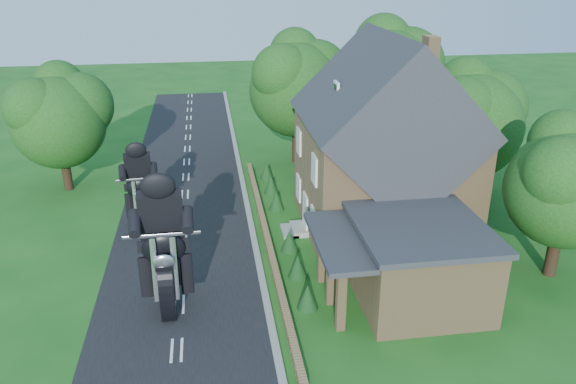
{
  "coord_description": "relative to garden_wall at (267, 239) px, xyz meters",
  "views": [
    {
      "loc": [
        1.59,
        -20.35,
        13.48
      ],
      "look_at": [
        5.35,
        4.86,
        2.8
      ],
      "focal_mm": 35.0,
      "sensor_mm": 36.0,
      "label": 1
    }
  ],
  "objects": [
    {
      "name": "motorcycle_lead",
      "position": [
        -4.67,
        -5.24,
        0.72
      ],
      "size": [
        0.54,
        1.98,
        1.83
      ],
      "primitive_type": null,
      "rotation": [
        0.0,
        0.0,
        3.16
      ],
      "color": "black",
      "rests_on": "ground"
    },
    {
      "name": "tree_behind_house",
      "position": [
        9.88,
        11.14,
        6.03
      ],
      "size": [
        7.81,
        7.2,
        10.08
      ],
      "color": "black",
      "rests_on": "ground"
    },
    {
      "name": "tree_behind_left",
      "position": [
        3.86,
        12.13,
        5.53
      ],
      "size": [
        6.94,
        6.4,
        9.16
      ],
      "color": "black",
      "rests_on": "ground"
    },
    {
      "name": "tree_house_right",
      "position": [
        12.35,
        3.62,
        4.99
      ],
      "size": [
        6.51,
        6.0,
        8.4
      ],
      "color": "black",
      "rests_on": "ground"
    },
    {
      "name": "shrub_d",
      "position": [
        1.0,
        4.0,
        0.35
      ],
      "size": [
        0.9,
        0.9,
        1.1
      ],
      "primitive_type": "cone",
      "color": "black",
      "rests_on": "ground"
    },
    {
      "name": "house",
      "position": [
        6.19,
        1.0,
        4.14
      ],
      "size": [
        9.54,
        8.64,
        10.24
      ],
      "color": "#99784E",
      "rests_on": "ground"
    },
    {
      "name": "shrub_b",
      "position": [
        1.0,
        -3.5,
        0.35
      ],
      "size": [
        0.9,
        0.9,
        1.1
      ],
      "primitive_type": "cone",
      "color": "black",
      "rests_on": "ground"
    },
    {
      "name": "shrub_c",
      "position": [
        1.0,
        -1.0,
        0.35
      ],
      "size": [
        0.9,
        0.9,
        1.1
      ],
      "primitive_type": "cone",
      "color": "black",
      "rests_on": "ground"
    },
    {
      "name": "motorcycle_follow",
      "position": [
        -6.38,
        2.77,
        0.52
      ],
      "size": [
        0.53,
        1.59,
        1.45
      ],
      "primitive_type": null,
      "rotation": [
        0.0,
        0.0,
        3.23
      ],
      "color": "black",
      "rests_on": "ground"
    },
    {
      "name": "shrub_e",
      "position": [
        1.0,
        6.5,
        0.35
      ],
      "size": [
        0.9,
        0.9,
        1.1
      ],
      "primitive_type": "cone",
      "color": "black",
      "rests_on": "ground"
    },
    {
      "name": "shrub_f",
      "position": [
        1.0,
        9.0,
        0.35
      ],
      "size": [
        0.9,
        0.9,
        1.1
      ],
      "primitive_type": "cone",
      "color": "black",
      "rests_on": "ground"
    },
    {
      "name": "tree_annex_side",
      "position": [
        12.83,
        -4.9,
        4.49
      ],
      "size": [
        5.64,
        5.2,
        7.48
      ],
      "color": "black",
      "rests_on": "ground"
    },
    {
      "name": "shrub_a",
      "position": [
        1.0,
        -6.0,
        0.35
      ],
      "size": [
        0.9,
        0.9,
        1.1
      ],
      "primitive_type": "cone",
      "color": "black",
      "rests_on": "ground"
    },
    {
      "name": "ground",
      "position": [
        -4.3,
        -5.0,
        -0.2
      ],
      "size": [
        120.0,
        120.0,
        0.0
      ],
      "primitive_type": "plane",
      "color": "#185016",
      "rests_on": "ground"
    },
    {
      "name": "road",
      "position": [
        -4.3,
        -5.0,
        -0.19
      ],
      "size": [
        7.0,
        80.0,
        0.02
      ],
      "primitive_type": "cube",
      "color": "black",
      "rests_on": "ground"
    },
    {
      "name": "garden_wall",
      "position": [
        0.0,
        0.0,
        0.0
      ],
      "size": [
        0.3,
        22.0,
        0.4
      ],
      "primitive_type": "cube",
      "color": "#99784E",
      "rests_on": "ground"
    },
    {
      "name": "annex",
      "position": [
        5.57,
        -5.8,
        1.57
      ],
      "size": [
        7.05,
        5.94,
        3.44
      ],
      "color": "#99784E",
      "rests_on": "ground"
    },
    {
      "name": "kerb",
      "position": [
        -0.65,
        -5.0,
        -0.14
      ],
      "size": [
        0.3,
        80.0,
        0.12
      ],
      "primitive_type": "cube",
      "color": "gray",
      "rests_on": "ground"
    },
    {
      "name": "tree_far_road",
      "position": [
        -11.16,
        9.11,
        4.64
      ],
      "size": [
        6.08,
        5.6,
        7.84
      ],
      "color": "black",
      "rests_on": "ground"
    }
  ]
}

